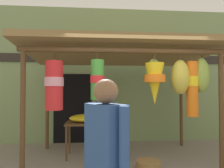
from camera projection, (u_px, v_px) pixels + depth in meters
shop_facade at (119, 75)px, 6.08m from camera, size 10.46×0.29×3.97m
market_stall_canopy at (125, 62)px, 4.30m from camera, size 4.15×2.28×2.55m
display_table at (90, 126)px, 4.65m from camera, size 1.13×0.62×0.79m
flower_heap_on_table at (88, 118)px, 4.66m from camera, size 0.83×0.58×0.18m
folding_chair at (113, 151)px, 3.40m from camera, size 0.43×0.43×0.84m
wicker_basket_by_table at (148, 166)px, 3.78m from camera, size 0.46×0.46×0.20m
customer_foreground at (106, 155)px, 1.79m from camera, size 0.40×0.52×1.66m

